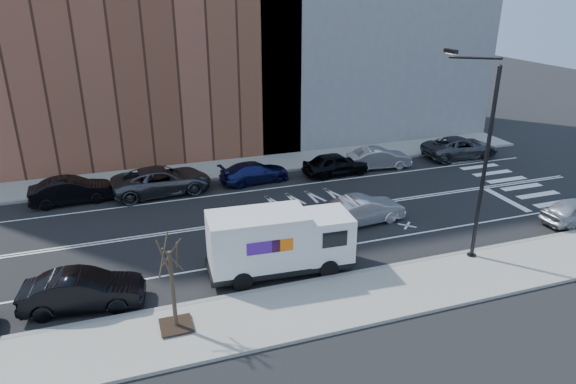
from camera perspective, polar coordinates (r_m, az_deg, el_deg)
ground at (r=28.81m, az=-0.61°, el=-2.74°), size 120.00×120.00×0.00m
sidewalk_near at (r=21.65m, az=6.93°, el=-11.80°), size 44.00×3.60×0.15m
sidewalk_far at (r=36.65m, az=-4.96°, el=2.83°), size 44.00×3.60×0.15m
curb_near at (r=23.01m, az=4.98°, el=-9.46°), size 44.00×0.25×0.17m
curb_far at (r=35.00m, az=-4.23°, el=1.93°), size 44.00×0.25×0.17m
crosswalk at (r=36.73m, az=23.81°, el=0.89°), size 3.00×14.00×0.01m
road_markings at (r=28.81m, az=-0.61°, el=-2.74°), size 40.00×8.60×0.01m
bldg_brick at (r=40.46m, az=-19.81°, el=19.30°), size 26.00×10.00×22.00m
streetlight at (r=24.53m, az=20.48°, el=4.05°), size 0.44×4.02×9.34m
street_tree at (r=19.61m, az=-12.60°, el=-11.36°), size 1.20×1.20×3.75m
fedex_van at (r=22.78m, az=-1.04°, el=-5.47°), size 6.60×2.63×2.96m
far_parked_b at (r=32.97m, az=-22.93°, el=0.16°), size 4.77×1.87×1.54m
far_parked_c at (r=32.68m, az=-13.84°, el=1.25°), size 6.21×3.22×1.67m
far_parked_d at (r=33.71m, az=-3.73°, el=2.21°), size 4.81×2.40×1.34m
far_parked_e at (r=35.08m, az=5.32°, el=3.13°), size 4.60×2.04×1.54m
far_parked_f at (r=36.79m, az=10.08°, el=3.72°), size 4.58×1.93×1.47m
far_parked_g at (r=40.61m, az=18.60°, el=4.72°), size 5.76×2.81×1.58m
driving_sedan at (r=28.09m, az=8.37°, el=-1.99°), size 4.70×2.00×1.51m
near_parked_rear_a at (r=22.30m, az=-21.82°, el=-10.17°), size 4.89×2.26×1.55m
near_parked_front at (r=31.90m, az=29.35°, el=-1.85°), size 4.19×1.94×1.39m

